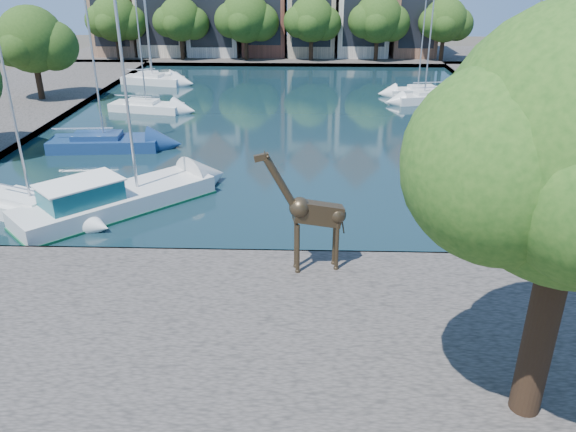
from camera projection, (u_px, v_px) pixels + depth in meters
name	position (u px, v px, depth m)	size (l,w,h in m)	color
ground	(270.00, 260.00, 23.90)	(160.00, 160.00, 0.00)	#38332B
water_basin	(288.00, 117.00, 45.74)	(38.00, 50.00, 0.08)	black
near_quay	(256.00, 361.00, 17.43)	(50.00, 14.00, 0.50)	#554E49
far_quay	(296.00, 55.00, 74.78)	(60.00, 16.00, 0.50)	#554E49
townhouse_east_end	(413.00, 1.00, 71.50)	(5.44, 9.18, 14.43)	brown
far_tree_far_west	(116.00, 20.00, 68.38)	(7.28, 5.60, 7.68)	#332114
far_tree_west	(181.00, 21.00, 68.19)	(6.76, 5.20, 7.36)	#332114
far_tree_mid_west	(246.00, 19.00, 67.86)	(7.80, 6.00, 8.00)	#332114
far_tree_mid_east	(312.00, 21.00, 67.70)	(7.02, 5.40, 7.52)	#332114
far_tree_east	(379.00, 20.00, 67.42)	(7.54, 5.80, 7.84)	#332114
far_tree_far_east	(446.00, 22.00, 67.25)	(6.76, 5.20, 7.36)	#332114
side_tree_left_far	(33.00, 42.00, 47.81)	(7.28, 5.60, 7.88)	#332114
giraffe_statue	(311.00, 213.00, 21.25)	(3.40, 0.97, 4.87)	#3A2D1D
motorsailer	(110.00, 198.00, 27.96)	(9.14, 9.10, 10.03)	silver
sailboat_left_a	(32.00, 205.00, 27.63)	(7.03, 4.77, 10.06)	silver
sailboat_left_b	(105.00, 141.00, 37.53)	(7.31, 3.11, 10.61)	navy
sailboat_left_c	(146.00, 105.00, 47.25)	(6.35, 3.25, 10.13)	silver
sailboat_left_d	(151.00, 75.00, 59.53)	(5.05, 3.15, 8.92)	white
sailboat_left_e	(153.00, 78.00, 57.78)	(6.61, 3.58, 9.05)	silver
sailboat_right_a	(520.00, 151.00, 35.39)	(7.22, 4.76, 10.84)	silver
sailboat_right_b	(516.00, 148.00, 36.04)	(7.56, 5.03, 12.37)	navy
sailboat_right_c	(424.00, 96.00, 49.96)	(5.42, 3.12, 11.18)	silver
sailboat_right_d	(418.00, 90.00, 52.95)	(5.58, 2.68, 8.39)	silver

